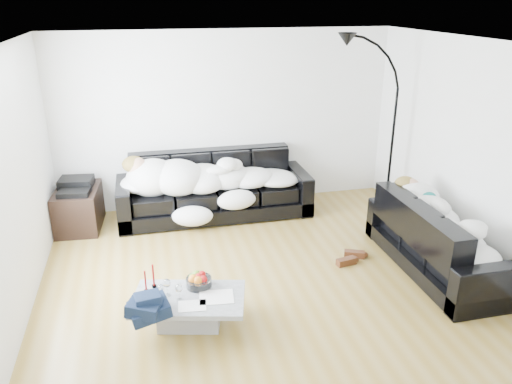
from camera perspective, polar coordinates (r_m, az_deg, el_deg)
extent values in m
plane|color=olive|center=(5.93, 0.67, -9.16)|extent=(5.00, 5.00, 0.00)
cube|color=silver|center=(7.50, -3.45, 8.20)|extent=(5.00, 0.02, 2.60)
cube|color=silver|center=(5.39, -26.02, 0.57)|extent=(0.02, 4.50, 2.60)
cube|color=silver|center=(6.44, 22.95, 4.24)|extent=(0.02, 4.50, 2.60)
plane|color=white|center=(5.12, 0.81, 16.74)|extent=(5.00, 5.00, 0.00)
cube|color=black|center=(7.27, -4.79, 0.70)|extent=(2.76, 0.95, 0.90)
cube|color=black|center=(6.20, 20.27, -4.84)|extent=(0.87, 2.03, 0.82)
ellipsoid|color=#0E665F|center=(6.54, 17.25, -0.15)|extent=(0.42, 0.38, 0.20)
cube|color=#939699|center=(5.06, -7.62, -13.26)|extent=(1.19, 0.86, 0.31)
cylinder|color=white|center=(5.08, -6.56, -9.93)|extent=(0.28, 0.28, 0.16)
cylinder|color=white|center=(4.98, -10.13, -10.70)|extent=(0.08, 0.08, 0.18)
cylinder|color=white|center=(4.94, -10.81, -11.16)|extent=(0.08, 0.08, 0.16)
cylinder|color=white|center=(4.89, -8.76, -11.28)|extent=(0.09, 0.09, 0.17)
cylinder|color=maroon|center=(5.06, -12.52, -9.98)|extent=(0.05, 0.05, 0.23)
cylinder|color=maroon|center=(5.11, -11.65, -9.39)|extent=(0.05, 0.05, 0.25)
cube|color=silver|center=(4.93, -4.54, -11.85)|extent=(0.35, 0.29, 0.01)
cube|color=silver|center=(4.83, -7.31, -12.75)|extent=(0.28, 0.22, 0.01)
cube|color=black|center=(7.32, -19.59, -1.79)|extent=(0.63, 0.87, 0.57)
cube|color=black|center=(7.20, -19.94, 0.76)|extent=(0.48, 0.40, 0.13)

